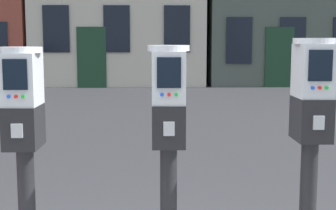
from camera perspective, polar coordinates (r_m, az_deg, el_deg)
The scene contains 3 objects.
parking_meter_near_kerb at distance 2.67m, azimuth -16.30°, elevation -3.40°, with size 0.22×0.25×1.47m.
parking_meter_twin_adjacent at distance 2.58m, azimuth 0.07°, elevation -3.32°, with size 0.22×0.25×1.48m.
parking_meter_end_of_row at distance 2.71m, azimuth 16.18°, elevation -2.58°, with size 0.22×0.25×1.52m.
Camera 1 is at (0.18, -2.72, 1.65)m, focal length 52.71 mm.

